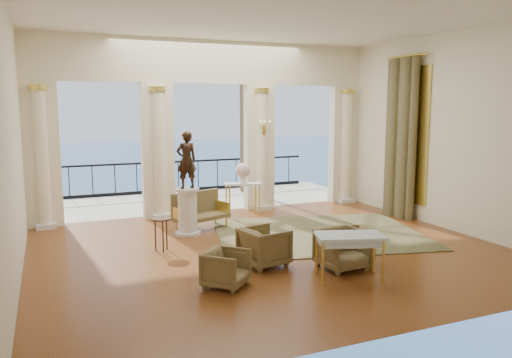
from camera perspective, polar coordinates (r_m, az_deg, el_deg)
name	(u,v)px	position (r m, az deg, el deg)	size (l,w,h in m)	color
floor	(271,250)	(10.01, 1.68, -8.11)	(9.00, 9.00, 0.00)	#4C2512
room_walls	(299,103)	(8.60, 4.89, 8.60)	(9.00, 9.00, 9.00)	white
arcade	(210,116)	(13.17, -5.24, 7.23)	(9.00, 0.56, 4.50)	#FAEEC8
terrace	(192,201)	(15.34, -7.35, -2.54)	(10.00, 3.60, 0.10)	beige
balustrade	(179,179)	(16.79, -8.85, -0.03)	(9.00, 0.06, 1.03)	black
palm_tree	(243,66)	(16.51, -1.53, 12.73)	(2.00, 2.00, 4.50)	#4C3823
sea	(81,173)	(69.41, -19.36, 0.61)	(160.00, 160.00, 0.00)	navy
curtain	(400,138)	(13.18, 16.15, 4.48)	(0.33, 1.40, 4.09)	brown
window_frame	(406,135)	(13.30, 16.79, 4.84)	(0.04, 1.60, 3.40)	gold
wall_sconce	(264,129)	(13.39, 0.94, 5.76)	(0.30, 0.11, 0.33)	gold
rug	(319,234)	(11.28, 7.16, -6.22)	(4.48, 3.48, 0.02)	#30381D
armchair_a	(226,267)	(8.01, -3.44, -9.97)	(0.63, 0.59, 0.65)	#43371A
armchair_b	(342,247)	(8.93, 9.83, -7.69)	(0.75, 0.70, 0.77)	#43371A
armchair_c	(352,242)	(9.46, 10.96, -7.11)	(0.66, 0.62, 0.68)	#43371A
armchair_d	(264,245)	(8.98, 0.96, -7.53)	(0.74, 0.69, 0.76)	#43371A
settee	(199,211)	(11.66, -6.50, -3.62)	(1.41, 0.96, 0.86)	#43371A
game_table	(350,239)	(8.38, 10.65, -6.76)	(1.22, 0.91, 0.75)	#A3BECD
pedestal	(188,212)	(11.14, -7.83, -3.80)	(0.57, 0.57, 1.05)	silver
statue	(186,160)	(10.96, -7.95, 2.17)	(0.45, 0.30, 1.25)	black
console_table	(243,189)	(12.82, -1.53, -1.13)	(0.98, 0.61, 0.87)	silver
urn	(243,172)	(12.75, -1.53, 0.84)	(0.39, 0.39, 0.52)	white
side_table	(161,223)	(9.99, -10.77, -4.93)	(0.41, 0.41, 0.66)	black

